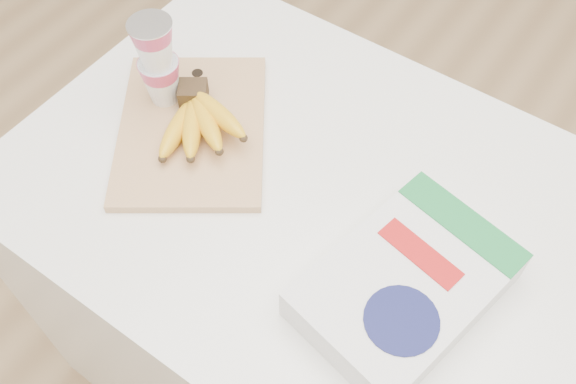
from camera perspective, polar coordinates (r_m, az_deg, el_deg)
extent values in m
plane|color=tan|center=(1.73, 2.37, -15.76)|extent=(4.00, 4.00, 0.00)
cube|color=white|center=(1.36, 2.94, -10.22)|extent=(1.06, 0.71, 0.80)
cube|color=tan|center=(1.11, -8.53, 5.56)|extent=(0.39, 0.41, 0.02)
cube|color=#382816|center=(1.12, -8.42, 8.68)|extent=(0.06, 0.06, 0.03)
ellipsoid|color=#F0AE1A|center=(1.08, -9.73, 5.68)|extent=(0.08, 0.15, 0.04)
sphere|color=#382816|center=(1.04, -11.10, 2.92)|extent=(0.01, 0.01, 0.01)
ellipsoid|color=#F0AE1A|center=(1.07, -8.53, 5.80)|extent=(0.12, 0.14, 0.04)
sphere|color=#382816|center=(1.03, -8.65, 2.92)|extent=(0.01, 0.01, 0.01)
ellipsoid|color=#F0AE1A|center=(1.07, -7.29, 6.24)|extent=(0.14, 0.11, 0.04)
sphere|color=#382816|center=(1.02, -6.13, 3.59)|extent=(0.01, 0.01, 0.01)
ellipsoid|color=#F0AE1A|center=(1.07, -6.24, 6.93)|extent=(0.15, 0.07, 0.04)
sphere|color=#382816|center=(1.03, -3.98, 4.80)|extent=(0.01, 0.01, 0.01)
cylinder|color=silver|center=(1.04, -12.24, 14.37)|extent=(0.07, 0.07, 0.00)
cube|color=white|center=(0.92, 10.35, -8.16)|extent=(0.25, 0.33, 0.06)
cube|color=#1B7D3A|center=(0.95, 15.33, -2.62)|extent=(0.21, 0.09, 0.00)
cylinder|color=#14174B|center=(0.86, 10.06, -11.14)|extent=(0.12, 0.12, 0.00)
cube|color=red|center=(0.91, 11.68, -5.36)|extent=(0.13, 0.06, 0.00)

